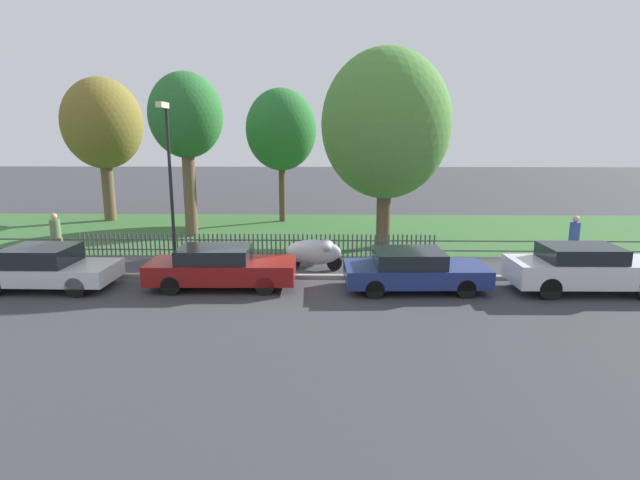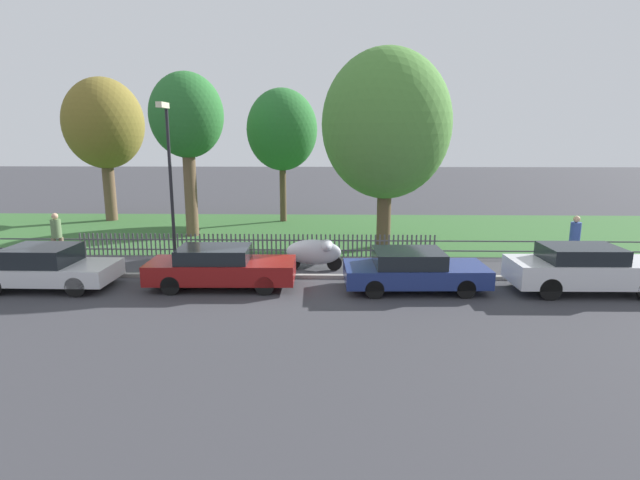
% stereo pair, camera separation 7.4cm
% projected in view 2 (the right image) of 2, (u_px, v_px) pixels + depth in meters
% --- Properties ---
extents(ground_plane, '(120.00, 120.00, 0.00)m').
position_uv_depth(ground_plane, '(242.00, 278.00, 16.73)').
color(ground_plane, '#38383D').
extents(kerb_stone, '(42.88, 0.20, 0.12)m').
position_uv_depth(kerb_stone, '(243.00, 276.00, 16.82)').
color(kerb_stone, gray).
rests_on(kerb_stone, ground).
extents(grass_strip, '(42.88, 10.56, 0.01)m').
position_uv_depth(grass_strip, '(272.00, 231.00, 24.97)').
color(grass_strip, '#33602D').
rests_on(grass_strip, ground).
extents(park_fence, '(42.88, 0.05, 0.90)m').
position_uv_depth(park_fence, '(256.00, 245.00, 19.73)').
color(park_fence, '#4C4C51').
rests_on(park_fence, ground).
extents(parked_car_black_saloon, '(4.06, 1.88, 1.34)m').
position_uv_depth(parked_car_black_saloon, '(47.00, 267.00, 15.56)').
color(parked_car_black_saloon, silver).
rests_on(parked_car_black_saloon, ground).
extents(parked_car_navy_estate, '(4.59, 1.79, 1.30)m').
position_uv_depth(parked_car_navy_estate, '(220.00, 267.00, 15.62)').
color(parked_car_navy_estate, maroon).
rests_on(parked_car_navy_estate, ground).
extents(parked_car_red_compact, '(4.41, 1.99, 1.25)m').
position_uv_depth(parked_car_red_compact, '(413.00, 270.00, 15.38)').
color(parked_car_red_compact, navy).
rests_on(parked_car_red_compact, ground).
extents(parked_car_white_van, '(4.58, 1.78, 1.44)m').
position_uv_depth(parked_car_white_van, '(585.00, 268.00, 15.13)').
color(parked_car_white_van, silver).
rests_on(parked_car_white_van, ground).
extents(covered_motorcycle, '(2.02, 0.88, 1.10)m').
position_uv_depth(covered_motorcycle, '(315.00, 252.00, 17.66)').
color(covered_motorcycle, black).
rests_on(covered_motorcycle, ground).
extents(tree_nearest_kerb, '(4.24, 4.24, 7.78)m').
position_uv_depth(tree_nearest_kerb, '(104.00, 124.00, 27.09)').
color(tree_nearest_kerb, brown).
rests_on(tree_nearest_kerb, ground).
extents(tree_behind_motorcycle, '(3.36, 3.36, 7.53)m').
position_uv_depth(tree_behind_motorcycle, '(187.00, 118.00, 22.74)').
color(tree_behind_motorcycle, brown).
rests_on(tree_behind_motorcycle, ground).
extents(tree_mid_park, '(3.80, 3.80, 7.18)m').
position_uv_depth(tree_mid_park, '(282.00, 130.00, 26.83)').
color(tree_mid_park, brown).
rests_on(tree_mid_park, ground).
extents(tree_far_left, '(5.28, 5.28, 8.19)m').
position_uv_depth(tree_far_left, '(386.00, 125.00, 20.35)').
color(tree_far_left, brown).
rests_on(tree_far_left, ground).
extents(pedestrian_near_fence, '(0.50, 0.50, 1.83)m').
position_uv_depth(pedestrian_near_fence, '(57.00, 234.00, 18.96)').
color(pedestrian_near_fence, '#7F6B51').
rests_on(pedestrian_near_fence, ground).
extents(pedestrian_by_lamp, '(0.52, 0.52, 1.83)m').
position_uv_depth(pedestrian_by_lamp, '(575.00, 237.00, 18.33)').
color(pedestrian_by_lamp, '#7F6B51').
rests_on(pedestrian_by_lamp, ground).
extents(street_lamp, '(0.20, 0.79, 5.75)m').
position_uv_depth(street_lamp, '(169.00, 169.00, 16.68)').
color(street_lamp, black).
rests_on(street_lamp, ground).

